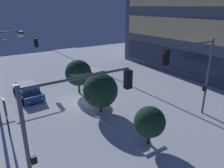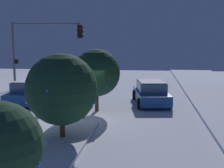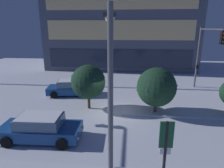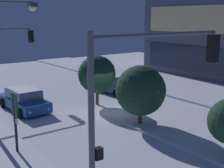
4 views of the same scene
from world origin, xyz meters
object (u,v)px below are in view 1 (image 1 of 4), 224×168
Objects in this scene: car_near at (28,91)px; decorated_tree_median at (78,73)px; traffic_light_corner_far_right at (193,68)px; decorated_tree_left_of_median at (150,122)px; traffic_light_corner_near_left at (8,53)px; traffic_light_corner_near_right at (74,112)px; parking_info_sign at (6,113)px; decorated_tree_right_of_median at (100,90)px; street_lamp_arched at (1,65)px; car_far at (94,76)px.

car_near is 5.36m from decorated_tree_median.
traffic_light_corner_far_right is 5.51m from decorated_tree_left_of_median.
traffic_light_corner_near_right reaches higher than traffic_light_corner_near_left.
traffic_light_corner_far_right is (12.12, 9.29, 3.74)m from car_near.
parking_info_sign is 7.23m from decorated_tree_right_of_median.
car_near is 8.42m from decorated_tree_right_of_median.
traffic_light_corner_far_right reaches higher than decorated_tree_right_of_median.
decorated_tree_right_of_median is (-5.68, -0.24, 0.36)m from decorated_tree_left_of_median.
traffic_light_corner_far_right is 1.79× the size of decorated_tree_right_of_median.
decorated_tree_left_of_median is at bearing 17.28° from car_near.
street_lamp_arched reaches higher than traffic_light_corner_far_right.
decorated_tree_right_of_median is (7.70, -3.64, 1.41)m from car_far.
street_lamp_arched is at bearing -101.93° from traffic_light_corner_near_left.
traffic_light_corner_near_left reaches higher than decorated_tree_median.
traffic_light_corner_near_right reaches higher than decorated_tree_right_of_median.
traffic_light_corner_far_right is at bearing 23.66° from decorated_tree_median.
decorated_tree_left_of_median is (0.66, -4.77, -2.69)m from traffic_light_corner_far_right.
car_far is at bearing 127.99° from decorated_tree_median.
car_near is at bearing 61.67° from parking_info_sign.
parking_info_sign is (6.60, -2.92, 1.16)m from car_near.
car_far is at bearing -83.86° from traffic_light_corner_far_right.
traffic_light_corner_near_left is 2.09× the size of decorated_tree_left_of_median.
street_lamp_arched reaches higher than traffic_light_corner_near_right.
traffic_light_corner_near_right reaches higher than parking_info_sign.
car_far is 0.82× the size of traffic_light_corner_near_left.
decorated_tree_left_of_median is (16.96, 5.15, -2.14)m from traffic_light_corner_near_left.
car_far is 1.62× the size of parking_info_sign.
street_lamp_arched is at bearing 101.00° from traffic_light_corner_near_right.
parking_info_sign is (-6.53, -2.19, -2.28)m from traffic_light_corner_near_right.
traffic_light_corner_near_right is 7.26m from parking_info_sign.
street_lamp_arched is at bearing -112.12° from decorated_tree_right_of_median.
street_lamp_arched is 1.99× the size of decorated_tree_right_of_median.
decorated_tree_median is (2.44, -3.13, 1.52)m from car_far.
traffic_light_corner_near_right is 1.66× the size of decorated_tree_right_of_median.
car_near is 7.31m from parking_info_sign.
decorated_tree_median reaches higher than parking_info_sign.
car_near is 15.72m from traffic_light_corner_far_right.
traffic_light_corner_near_left is at bearing -58.69° from traffic_light_corner_far_right.
parking_info_sign is (10.79, -2.30, -2.03)m from traffic_light_corner_near_left.
traffic_light_corner_near_right reaches higher than car_near.
car_far is 8.63m from decorated_tree_right_of_median.
decorated_tree_right_of_median is at bearing 145.86° from car_far.
car_far is 12.16m from street_lamp_arched.
decorated_tree_median is at bearing -66.34° from traffic_light_corner_far_right.
decorated_tree_right_of_median reaches higher than decorated_tree_left_of_median.
traffic_light_corner_near_right is 12.71m from decorated_tree_median.
car_near is 6.40m from street_lamp_arched.
car_far is (-0.59, 7.93, -0.00)m from car_near.
car_far is 0.66× the size of street_lamp_arched.
traffic_light_corner_far_right reaches higher than traffic_light_corner_near_left.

